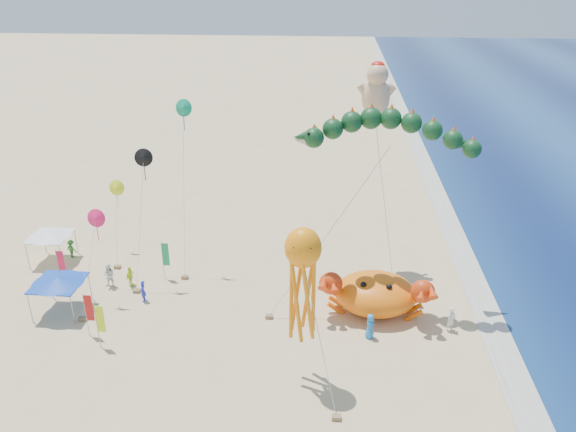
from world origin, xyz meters
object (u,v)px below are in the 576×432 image
object	(u,v)px
canopy_blue	(58,280)
canopy_white	(50,234)
crab_inflatable	(376,293)
cherub_kite	(376,91)
octopus_kite	(303,275)
dragon_kite	(388,137)

from	to	relation	value
canopy_blue	canopy_white	bearing A→B (deg)	119.85
crab_inflatable	canopy_blue	bearing A→B (deg)	-175.40
cherub_kite	octopus_kite	bearing A→B (deg)	-106.44
dragon_kite	cherub_kite	bearing A→B (deg)	94.81
crab_inflatable	dragon_kite	bearing A→B (deg)	82.36
dragon_kite	canopy_blue	world-z (taller)	dragon_kite
cherub_kite	canopy_blue	size ratio (longest dim) A/B	4.51
crab_inflatable	canopy_white	bearing A→B (deg)	168.74
octopus_kite	canopy_blue	bearing A→B (deg)	162.88
crab_inflatable	canopy_white	xyz separation A→B (m)	(-25.71, 5.12, 0.96)
dragon_kite	canopy_white	xyz separation A→B (m)	(-25.95, 3.34, -9.63)
crab_inflatable	octopus_kite	size ratio (longest dim) A/B	0.80
crab_inflatable	canopy_white	size ratio (longest dim) A/B	2.32
crab_inflatable	canopy_white	distance (m)	26.24
canopy_blue	canopy_white	distance (m)	7.92
dragon_kite	canopy_blue	xyz separation A→B (m)	(-22.01, -3.53, -9.63)
octopus_kite	canopy_white	bearing A→B (deg)	150.02
dragon_kite	cherub_kite	world-z (taller)	cherub_kite
octopus_kite	canopy_blue	xyz separation A→B (m)	(-17.09, 5.26, -4.34)
crab_inflatable	cherub_kite	xyz separation A→B (m)	(-0.28, 7.92, 12.24)
crab_inflatable	cherub_kite	bearing A→B (deg)	92.01
crab_inflatable	dragon_kite	size ratio (longest dim) A/B	0.56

